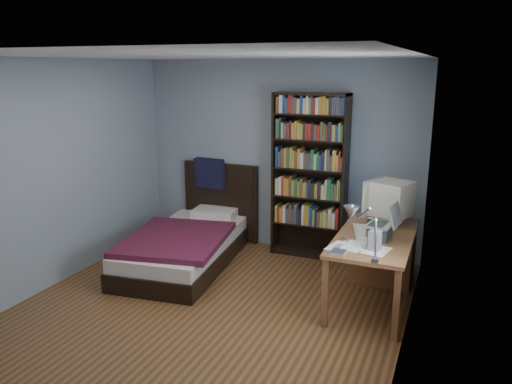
# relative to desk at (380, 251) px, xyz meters

# --- Properties ---
(room) EXTENTS (4.20, 4.24, 2.50)m
(room) POSITION_rel_desk_xyz_m (-1.48, -1.31, 0.84)
(room) COLOR #553119
(room) RESTS_ON ground
(desk) EXTENTS (0.75, 1.52, 0.73)m
(desk) POSITION_rel_desk_xyz_m (0.00, 0.00, 0.00)
(desk) COLOR brown
(desk) RESTS_ON floor
(crt_monitor) EXTENTS (0.54, 0.49, 0.48)m
(crt_monitor) POSITION_rel_desk_xyz_m (0.05, 0.08, 0.59)
(crt_monitor) COLOR beige
(crt_monitor) RESTS_ON desk
(laptop) EXTENTS (0.33, 0.33, 0.37)m
(laptop) POSITION_rel_desk_xyz_m (0.07, -0.51, 0.42)
(laptop) COLOR #2D2D30
(laptop) RESTS_ON desk
(desk_lamp) EXTENTS (0.24, 0.53, 0.62)m
(desk_lamp) POSITION_rel_desk_xyz_m (-0.00, -1.52, 0.82)
(desk_lamp) COLOR #99999E
(desk_lamp) RESTS_ON desk
(keyboard) EXTENTS (0.33, 0.54, 0.05)m
(keyboard) POSITION_rel_desk_xyz_m (-0.11, -0.44, 0.33)
(keyboard) COLOR beige
(keyboard) RESTS_ON desk
(speaker) EXTENTS (0.12, 0.12, 0.20)m
(speaker) POSITION_rel_desk_xyz_m (0.06, -0.85, 0.41)
(speaker) COLOR gray
(speaker) RESTS_ON desk
(soda_can) EXTENTS (0.06, 0.06, 0.11)m
(soda_can) POSITION_rel_desk_xyz_m (-0.10, -0.20, 0.37)
(soda_can) COLOR #073412
(soda_can) RESTS_ON desk
(mouse) EXTENTS (0.06, 0.11, 0.04)m
(mouse) POSITION_rel_desk_xyz_m (-0.01, -0.16, 0.33)
(mouse) COLOR silver
(mouse) RESTS_ON desk
(phone_silver) EXTENTS (0.09, 0.12, 0.02)m
(phone_silver) POSITION_rel_desk_xyz_m (-0.25, -0.70, 0.33)
(phone_silver) COLOR silver
(phone_silver) RESTS_ON desk
(phone_grey) EXTENTS (0.07, 0.11, 0.02)m
(phone_grey) POSITION_rel_desk_xyz_m (-0.26, -0.91, 0.33)
(phone_grey) COLOR gray
(phone_grey) RESTS_ON desk
(external_drive) EXTENTS (0.13, 0.13, 0.03)m
(external_drive) POSITION_rel_desk_xyz_m (-0.23, -1.07, 0.33)
(external_drive) COLOR gray
(external_drive) RESTS_ON desk
(bookshelf) EXTENTS (0.94, 0.30, 2.10)m
(bookshelf) POSITION_rel_desk_xyz_m (-1.02, 0.63, 0.64)
(bookshelf) COLOR black
(bookshelf) RESTS_ON floor
(bed) EXTENTS (1.36, 2.23, 1.16)m
(bed) POSITION_rel_desk_xyz_m (-2.34, -0.18, -0.16)
(bed) COLOR black
(bed) RESTS_ON floor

